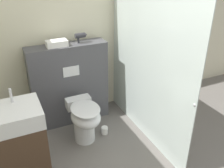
% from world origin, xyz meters
% --- Properties ---
extents(wall_back, '(8.00, 0.06, 2.50)m').
position_xyz_m(wall_back, '(0.00, 1.94, 1.25)').
color(wall_back, beige).
rests_on(wall_back, ground_plane).
extents(partition_panel, '(1.08, 0.28, 1.18)m').
position_xyz_m(partition_panel, '(-0.31, 1.71, 0.59)').
color(partition_panel, '#4C4C51').
rests_on(partition_panel, ground_plane).
extents(shower_glass, '(0.04, 1.84, 1.94)m').
position_xyz_m(shower_glass, '(0.48, 0.99, 0.97)').
color(shower_glass, silver).
rests_on(shower_glass, ground_plane).
extents(toilet, '(0.36, 0.59, 0.55)m').
position_xyz_m(toilet, '(-0.31, 1.14, 0.35)').
color(toilet, white).
rests_on(toilet, ground_plane).
extents(sink_vanity, '(0.46, 0.43, 1.15)m').
position_xyz_m(sink_vanity, '(-1.11, 0.65, 0.51)').
color(sink_vanity, '#473323').
rests_on(sink_vanity, ground_plane).
extents(hair_drier, '(0.17, 0.07, 0.13)m').
position_xyz_m(hair_drier, '(-0.11, 1.70, 1.27)').
color(hair_drier, '#2D2D33').
rests_on(hair_drier, partition_panel).
extents(folded_towel, '(0.27, 0.16, 0.08)m').
position_xyz_m(folded_towel, '(-0.44, 1.69, 1.22)').
color(folded_towel, white).
rests_on(folded_towel, partition_panel).
extents(spare_toilet_roll, '(0.09, 0.09, 0.10)m').
position_xyz_m(spare_toilet_roll, '(-0.01, 1.17, 0.05)').
color(spare_toilet_roll, white).
rests_on(spare_toilet_roll, ground_plane).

